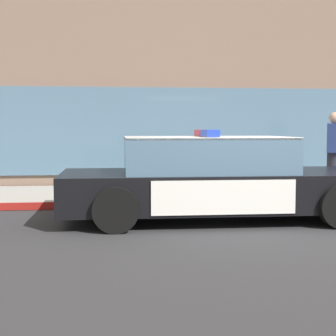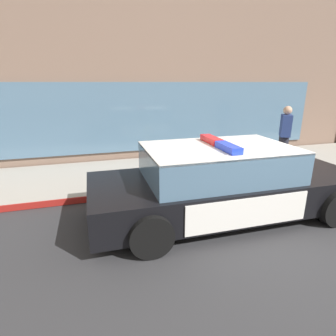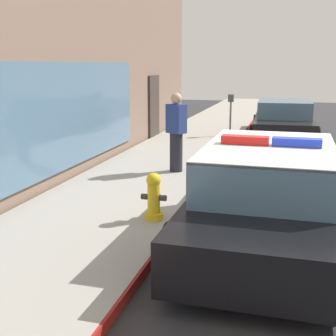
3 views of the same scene
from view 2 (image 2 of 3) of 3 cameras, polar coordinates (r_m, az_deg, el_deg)
ground at (r=5.49m, az=20.53°, el=-10.66°), size 48.00×48.00×0.00m
sidewalk at (r=8.07m, az=6.93°, el=-0.01°), size 48.00×2.74×0.15m
curb_red_paint at (r=6.90m, az=11.44°, el=-3.34°), size 28.80×0.04×0.14m
storefront_building at (r=14.67m, az=0.44°, el=25.23°), size 19.58×10.99×8.90m
police_cruiser at (r=5.29m, az=11.67°, el=-2.85°), size 5.17×2.16×1.49m
fire_hydrant at (r=6.76m, az=4.16°, el=0.37°), size 0.34×0.39×0.73m
pedestrian_on_sidewalk at (r=8.59m, az=23.25°, el=6.22°), size 0.42×0.48×1.71m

